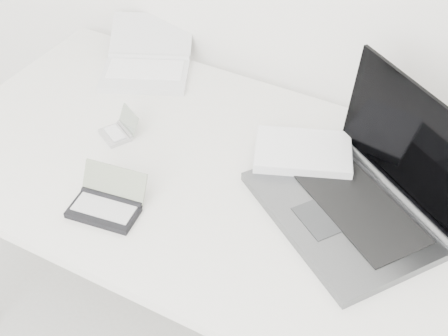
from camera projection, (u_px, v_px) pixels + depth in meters
The scene contains 5 objects.
desk at pixel (242, 194), 1.53m from camera, with size 1.60×0.80×0.73m.
laptop_large at pixel (351, 185), 1.42m from camera, with size 0.56×0.50×0.29m.
netbook_open_white at pixel (147, 63), 1.85m from camera, with size 0.36×0.39×0.09m.
pda_silver at pixel (119, 131), 1.62m from camera, with size 0.11×0.11×0.06m.
palmtop_charcoal at pixel (107, 204), 1.42m from camera, with size 0.17×0.15×0.08m.
Camera 1 is at (0.48, 0.57, 1.76)m, focal length 50.00 mm.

